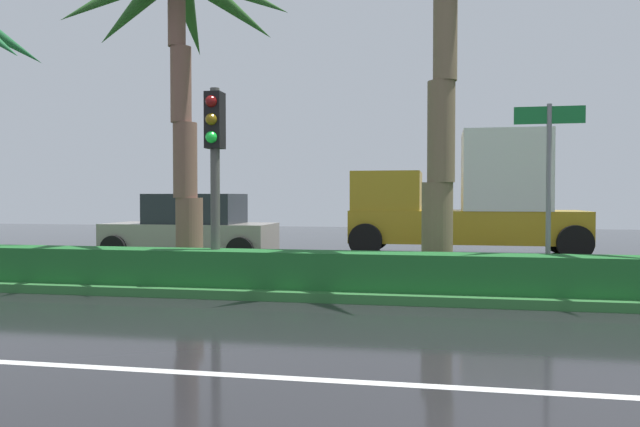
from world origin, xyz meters
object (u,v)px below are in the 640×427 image
(traffic_signal_median_left, at_px, (215,149))
(street_name_sign, at_px, (549,170))
(car_in_traffic_leading, at_px, (192,228))
(box_truck_lead, at_px, (468,200))
(palm_tree_mid_left, at_px, (179,17))

(traffic_signal_median_left, distance_m, street_name_sign, 5.54)
(street_name_sign, height_order, car_in_traffic_leading, street_name_sign)
(car_in_traffic_leading, xyz_separation_m, box_truck_lead, (7.08, 2.91, 0.72))
(palm_tree_mid_left, bearing_deg, street_name_sign, -7.75)
(traffic_signal_median_left, bearing_deg, car_in_traffic_leading, 116.36)
(palm_tree_mid_left, relative_size, traffic_signal_median_left, 1.93)
(traffic_signal_median_left, xyz_separation_m, box_truck_lead, (4.54, 8.03, -0.91))
(street_name_sign, bearing_deg, car_in_traffic_leading, 150.08)
(car_in_traffic_leading, distance_m, box_truck_lead, 7.69)
(street_name_sign, relative_size, car_in_traffic_leading, 0.70)
(car_in_traffic_leading, bearing_deg, traffic_signal_median_left, 116.36)
(palm_tree_mid_left, distance_m, box_truck_lead, 9.51)
(street_name_sign, bearing_deg, box_truck_lead, 97.28)
(street_name_sign, bearing_deg, palm_tree_mid_left, 172.25)
(palm_tree_mid_left, xyz_separation_m, street_name_sign, (6.75, -0.92, -3.08))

